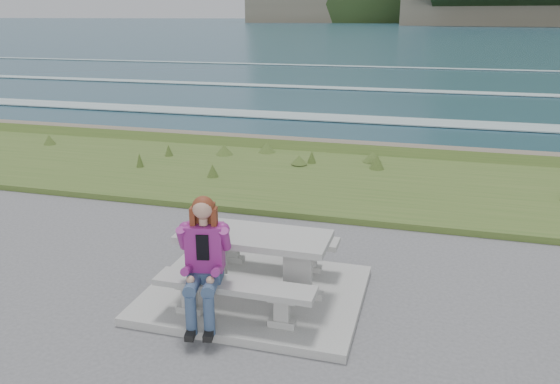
{
  "coord_description": "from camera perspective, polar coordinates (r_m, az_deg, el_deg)",
  "views": [
    {
      "loc": [
        1.92,
        -5.69,
        3.31
      ],
      "look_at": [
        -0.02,
        1.2,
        0.99
      ],
      "focal_mm": 35.0,
      "sensor_mm": 36.0,
      "label": 1
    }
  ],
  "objects": [
    {
      "name": "grass_verge",
      "position": [
        11.35,
        5.26,
        0.95
      ],
      "size": [
        160.0,
        4.5,
        0.22
      ],
      "primitive_type": "cube",
      "color": "#3B5821",
      "rests_on": "ground"
    },
    {
      "name": "ocean",
      "position": [
        31.25,
        12.08,
        8.3
      ],
      "size": [
        1600.0,
        1600.0,
        0.09
      ],
      "color": "#1C3F50",
      "rests_on": "ground"
    },
    {
      "name": "picnic_table",
      "position": [
        6.55,
        -2.72,
        -5.69
      ],
      "size": [
        1.8,
        0.75,
        0.75
      ],
      "color": "gray",
      "rests_on": "concrete_slab"
    },
    {
      "name": "shore_drop",
      "position": [
        14.12,
        7.45,
        4.27
      ],
      "size": [
        160.0,
        0.8,
        2.2
      ],
      "primitive_type": "cube",
      "color": "#625B49",
      "rests_on": "ground"
    },
    {
      "name": "bench_landward",
      "position": [
        6.06,
        -4.79,
        -10.27
      ],
      "size": [
        1.8,
        0.35,
        0.45
      ],
      "color": "gray",
      "rests_on": "concrete_slab"
    },
    {
      "name": "bench_seaward",
      "position": [
        7.26,
        -0.95,
        -5.25
      ],
      "size": [
        1.8,
        0.35,
        0.45
      ],
      "color": "gray",
      "rests_on": "concrete_slab"
    },
    {
      "name": "seated_woman",
      "position": [
        5.98,
        -8.01,
        -9.0
      ],
      "size": [
        0.52,
        0.75,
        1.4
      ],
      "rotation": [
        0.0,
        0.0,
        0.21
      ],
      "color": "navy",
      "rests_on": "concrete_slab"
    },
    {
      "name": "concrete_slab",
      "position": [
        6.83,
        -2.64,
        -10.56
      ],
      "size": [
        2.6,
        2.1,
        0.1
      ],
      "primitive_type": "cube",
      "color": "gray",
      "rests_on": "ground"
    }
  ]
}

